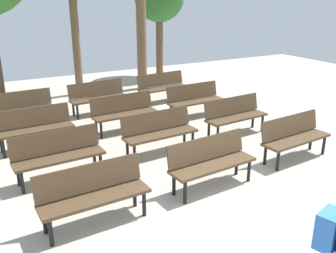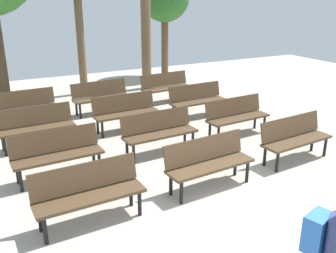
# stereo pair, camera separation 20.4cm
# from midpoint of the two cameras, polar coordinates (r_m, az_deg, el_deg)

# --- Properties ---
(ground_plane) EXTENTS (24.00, 24.00, 0.00)m
(ground_plane) POSITION_cam_midpoint_polar(r_m,az_deg,el_deg) (5.79, 15.15, -14.81)
(ground_plane) COLOR #B2A899
(bench_r0_c0) EXTENTS (1.62, 0.55, 0.87)m
(bench_r0_c0) POSITION_cam_midpoint_polar(r_m,az_deg,el_deg) (5.63, -12.31, -9.58)
(bench_r0_c0) COLOR #4C3823
(bench_r0_c0) RESTS_ON ground_plane
(bench_r0_c1) EXTENTS (1.63, 0.60, 0.87)m
(bench_r0_c1) POSITION_cam_midpoint_polar(r_m,az_deg,el_deg) (6.51, 5.57, -5.03)
(bench_r0_c1) COLOR #4C3823
(bench_r0_c1) RESTS_ON ground_plane
(bench_r0_c2) EXTENTS (1.63, 0.61, 0.87)m
(bench_r0_c2) POSITION_cam_midpoint_polar(r_m,az_deg,el_deg) (7.95, 17.82, -1.23)
(bench_r0_c2) COLOR #4C3823
(bench_r0_c2) RESTS_ON ground_plane
(bench_r1_c0) EXTENTS (1.62, 0.56, 0.87)m
(bench_r1_c0) POSITION_cam_midpoint_polar(r_m,az_deg,el_deg) (7.07, -17.11, -3.80)
(bench_r1_c0) COLOR #4C3823
(bench_r1_c0) RESTS_ON ground_plane
(bench_r1_c1) EXTENTS (1.62, 0.56, 0.87)m
(bench_r1_c1) POSITION_cam_midpoint_polar(r_m,az_deg,el_deg) (7.85, -2.12, -0.53)
(bench_r1_c1) COLOR #4C3823
(bench_r1_c1) RESTS_ON ground_plane
(bench_r1_c2) EXTENTS (1.63, 0.59, 0.87)m
(bench_r1_c2) POSITION_cam_midpoint_polar(r_m,az_deg,el_deg) (9.02, 9.43, 1.92)
(bench_r1_c2) COLOR #4C3823
(bench_r1_c2) RESTS_ON ground_plane
(bench_r2_c0) EXTENTS (1.62, 0.55, 0.87)m
(bench_r2_c0) POSITION_cam_midpoint_polar(r_m,az_deg,el_deg) (8.64, -20.20, 0.14)
(bench_r2_c0) COLOR #4C3823
(bench_r2_c0) RESTS_ON ground_plane
(bench_r2_c1) EXTENTS (1.62, 0.55, 0.87)m
(bench_r2_c1) POSITION_cam_midpoint_polar(r_m,az_deg,el_deg) (9.21, -7.31, 2.40)
(bench_r2_c1) COLOR #4C3823
(bench_r2_c1) RESTS_ON ground_plane
(bench_r2_c2) EXTENTS (1.62, 0.55, 0.87)m
(bench_r2_c2) POSITION_cam_midpoint_polar(r_m,az_deg,el_deg) (10.25, 3.47, 4.29)
(bench_r2_c2) COLOR #4C3823
(bench_r2_c2) RESTS_ON ground_plane
(bench_r3_c0) EXTENTS (1.62, 0.53, 0.87)m
(bench_r3_c0) POSITION_cam_midpoint_polar(r_m,az_deg,el_deg) (10.18, -22.00, 2.77)
(bench_r3_c0) COLOR #4C3823
(bench_r3_c0) RESTS_ON ground_plane
(bench_r3_c1) EXTENTS (1.63, 0.59, 0.87)m
(bench_r3_c1) POSITION_cam_midpoint_polar(r_m,az_deg,el_deg) (10.70, -11.10, 4.62)
(bench_r3_c1) COLOR #4C3823
(bench_r3_c1) RESTS_ON ground_plane
(bench_r3_c2) EXTENTS (1.63, 0.61, 0.87)m
(bench_r3_c2) POSITION_cam_midpoint_polar(r_m,az_deg,el_deg) (11.65, -1.35, 6.20)
(bench_r3_c2) COLOR #4C3823
(bench_r3_c2) RESTS_ON ground_plane
(tree_1) EXTENTS (0.33, 0.33, 3.38)m
(tree_1) POSITION_cam_midpoint_polar(r_m,az_deg,el_deg) (13.16, -4.48, 12.96)
(tree_1) COLOR brown
(tree_1) RESTS_ON ground_plane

